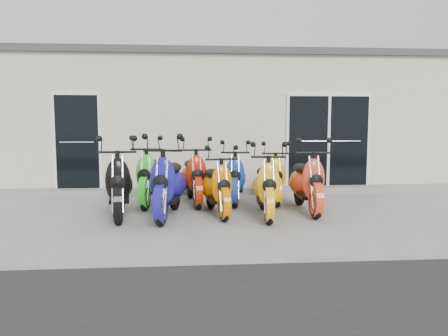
{
  "coord_description": "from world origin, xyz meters",
  "views": [
    {
      "loc": [
        -0.68,
        -7.92,
        1.67
      ],
      "look_at": [
        0.0,
        0.6,
        0.75
      ],
      "focal_mm": 35.0,
      "sensor_mm": 36.0,
      "label": 1
    }
  ],
  "objects_px": {
    "scooter_front_blue": "(168,175)",
    "scooter_front_orange_b": "(266,179)",
    "scooter_back_blue": "(236,171)",
    "scooter_front_orange_a": "(217,179)",
    "scooter_back_green": "(152,170)",
    "scooter_back_yellow": "(272,171)",
    "scooter_front_black": "(119,176)",
    "scooter_back_red": "(194,170)",
    "scooter_front_red": "(307,174)"
  },
  "relations": [
    {
      "from": "scooter_back_red",
      "to": "scooter_back_green",
      "type": "bearing_deg",
      "value": 174.88
    },
    {
      "from": "scooter_front_black",
      "to": "scooter_back_red",
      "type": "xyz_separation_m",
      "value": [
        1.31,
        1.11,
        -0.03
      ]
    },
    {
      "from": "scooter_back_blue",
      "to": "scooter_front_blue",
      "type": "bearing_deg",
      "value": -128.13
    },
    {
      "from": "scooter_front_blue",
      "to": "scooter_front_orange_b",
      "type": "relative_size",
      "value": 1.1
    },
    {
      "from": "scooter_front_orange_a",
      "to": "scooter_front_orange_b",
      "type": "height_order",
      "value": "scooter_front_orange_b"
    },
    {
      "from": "scooter_front_black",
      "to": "scooter_back_yellow",
      "type": "distance_m",
      "value": 3.17
    },
    {
      "from": "scooter_back_green",
      "to": "scooter_back_yellow",
      "type": "xyz_separation_m",
      "value": [
        2.47,
        0.09,
        -0.06
      ]
    },
    {
      "from": "scooter_front_black",
      "to": "scooter_front_red",
      "type": "bearing_deg",
      "value": -4.8
    },
    {
      "from": "scooter_front_orange_a",
      "to": "scooter_front_red",
      "type": "xyz_separation_m",
      "value": [
        1.67,
        0.12,
        0.06
      ]
    },
    {
      "from": "scooter_front_red",
      "to": "scooter_back_yellow",
      "type": "xyz_separation_m",
      "value": [
        -0.45,
        1.04,
        -0.06
      ]
    },
    {
      "from": "scooter_front_red",
      "to": "scooter_back_green",
      "type": "xyz_separation_m",
      "value": [
        -2.91,
        0.96,
        0.01
      ]
    },
    {
      "from": "scooter_front_red",
      "to": "scooter_front_black",
      "type": "bearing_deg",
      "value": -176.45
    },
    {
      "from": "scooter_front_black",
      "to": "scooter_front_orange_a",
      "type": "xyz_separation_m",
      "value": [
        1.71,
        0.01,
        -0.08
      ]
    },
    {
      "from": "scooter_back_green",
      "to": "scooter_back_red",
      "type": "bearing_deg",
      "value": 8.04
    },
    {
      "from": "scooter_front_orange_a",
      "to": "scooter_back_yellow",
      "type": "height_order",
      "value": "scooter_back_yellow"
    },
    {
      "from": "scooter_front_black",
      "to": "scooter_back_red",
      "type": "distance_m",
      "value": 1.72
    },
    {
      "from": "scooter_back_blue",
      "to": "scooter_front_orange_b",
      "type": "bearing_deg",
      "value": -67.0
    },
    {
      "from": "scooter_front_black",
      "to": "scooter_back_green",
      "type": "height_order",
      "value": "scooter_front_black"
    },
    {
      "from": "scooter_back_green",
      "to": "scooter_back_yellow",
      "type": "relative_size",
      "value": 1.1
    },
    {
      "from": "scooter_back_red",
      "to": "scooter_back_yellow",
      "type": "distance_m",
      "value": 1.63
    },
    {
      "from": "scooter_front_blue",
      "to": "scooter_back_red",
      "type": "height_order",
      "value": "scooter_front_blue"
    },
    {
      "from": "scooter_front_red",
      "to": "scooter_back_blue",
      "type": "relative_size",
      "value": 1.06
    },
    {
      "from": "scooter_front_black",
      "to": "scooter_front_orange_a",
      "type": "relative_size",
      "value": 1.13
    },
    {
      "from": "scooter_back_red",
      "to": "scooter_back_yellow",
      "type": "bearing_deg",
      "value": -3.77
    },
    {
      "from": "scooter_back_green",
      "to": "scooter_back_blue",
      "type": "relative_size",
      "value": 1.07
    },
    {
      "from": "scooter_front_orange_a",
      "to": "scooter_back_green",
      "type": "bearing_deg",
      "value": 130.56
    },
    {
      "from": "scooter_front_blue",
      "to": "scooter_back_blue",
      "type": "relative_size",
      "value": 1.13
    },
    {
      "from": "scooter_back_green",
      "to": "scooter_back_blue",
      "type": "bearing_deg",
      "value": 9.15
    },
    {
      "from": "scooter_front_orange_b",
      "to": "scooter_back_blue",
      "type": "xyz_separation_m",
      "value": [
        -0.39,
        1.38,
        -0.02
      ]
    },
    {
      "from": "scooter_front_black",
      "to": "scooter_front_red",
      "type": "distance_m",
      "value": 3.39
    },
    {
      "from": "scooter_back_yellow",
      "to": "scooter_front_red",
      "type": "bearing_deg",
      "value": -65.0
    },
    {
      "from": "scooter_back_blue",
      "to": "scooter_front_orange_a",
      "type": "bearing_deg",
      "value": -104.65
    },
    {
      "from": "scooter_back_blue",
      "to": "scooter_front_black",
      "type": "bearing_deg",
      "value": -144.6
    },
    {
      "from": "scooter_front_red",
      "to": "scooter_back_yellow",
      "type": "relative_size",
      "value": 1.09
    },
    {
      "from": "scooter_front_black",
      "to": "scooter_back_red",
      "type": "bearing_deg",
      "value": 33.04
    },
    {
      "from": "scooter_front_orange_a",
      "to": "scooter_front_black",
      "type": "bearing_deg",
      "value": 171.96
    },
    {
      "from": "scooter_front_orange_b",
      "to": "scooter_back_red",
      "type": "distance_m",
      "value": 1.83
    },
    {
      "from": "scooter_front_red",
      "to": "scooter_back_blue",
      "type": "bearing_deg",
      "value": 141.11
    },
    {
      "from": "scooter_front_orange_a",
      "to": "scooter_back_green",
      "type": "height_order",
      "value": "scooter_back_green"
    },
    {
      "from": "scooter_front_blue",
      "to": "scooter_front_black",
      "type": "bearing_deg",
      "value": 179.41
    },
    {
      "from": "scooter_front_blue",
      "to": "scooter_front_red",
      "type": "bearing_deg",
      "value": 13.86
    },
    {
      "from": "scooter_back_green",
      "to": "scooter_back_yellow",
      "type": "height_order",
      "value": "scooter_back_green"
    },
    {
      "from": "scooter_front_orange_a",
      "to": "scooter_back_blue",
      "type": "distance_m",
      "value": 1.24
    },
    {
      "from": "scooter_front_orange_a",
      "to": "scooter_front_orange_b",
      "type": "xyz_separation_m",
      "value": [
        0.85,
        -0.24,
        0.03
      ]
    },
    {
      "from": "scooter_front_blue",
      "to": "scooter_front_red",
      "type": "height_order",
      "value": "scooter_front_blue"
    },
    {
      "from": "scooter_front_black",
      "to": "scooter_back_yellow",
      "type": "height_order",
      "value": "scooter_front_black"
    },
    {
      "from": "scooter_back_red",
      "to": "scooter_front_orange_a",
      "type": "bearing_deg",
      "value": -76.24
    },
    {
      "from": "scooter_front_red",
      "to": "scooter_back_green",
      "type": "bearing_deg",
      "value": 163.13
    },
    {
      "from": "scooter_back_red",
      "to": "scooter_back_yellow",
      "type": "xyz_separation_m",
      "value": [
        1.63,
        0.07,
        -0.05
      ]
    },
    {
      "from": "scooter_front_black",
      "to": "scooter_front_orange_b",
      "type": "bearing_deg",
      "value": -12.13
    }
  ]
}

